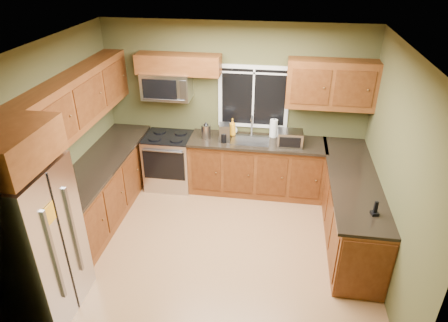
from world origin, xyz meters
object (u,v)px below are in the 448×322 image
(cordless_phone, at_px, (375,211))
(coffee_maker, at_px, (224,133))
(range, at_px, (170,161))
(kettle, at_px, (206,131))
(soap_bottle_c, at_px, (233,129))
(refrigerator, at_px, (33,243))
(toaster_oven, at_px, (290,138))
(soap_bottle_a, at_px, (232,127))
(microwave, at_px, (167,86))
(paper_towel_roll, at_px, (274,128))
(soap_bottle_b, at_px, (277,131))

(cordless_phone, bearing_deg, coffee_maker, 139.68)
(range, xyz_separation_m, kettle, (0.64, -0.01, 0.60))
(range, height_order, soap_bottle_c, soap_bottle_c)
(refrigerator, xyz_separation_m, kettle, (1.33, 2.76, 0.17))
(kettle, bearing_deg, toaster_oven, -3.33)
(refrigerator, bearing_deg, soap_bottle_a, 59.37)
(refrigerator, bearing_deg, range, 76.03)
(microwave, height_order, paper_towel_roll, microwave)
(microwave, relative_size, kettle, 2.78)
(toaster_oven, bearing_deg, soap_bottle_a, 165.54)
(refrigerator, distance_m, range, 2.89)
(soap_bottle_a, xyz_separation_m, soap_bottle_c, (0.01, 0.08, -0.06))
(toaster_oven, height_order, soap_bottle_a, soap_bottle_a)
(coffee_maker, height_order, kettle, coffee_maker)
(paper_towel_roll, height_order, soap_bottle_c, paper_towel_roll)
(refrigerator, distance_m, soap_bottle_c, 3.47)
(kettle, distance_m, soap_bottle_c, 0.47)
(refrigerator, height_order, cordless_phone, refrigerator)
(range, distance_m, paper_towel_roll, 1.82)
(microwave, xyz_separation_m, kettle, (0.64, -0.14, -0.66))
(cordless_phone, bearing_deg, refrigerator, -164.37)
(kettle, bearing_deg, microwave, 167.52)
(soap_bottle_b, bearing_deg, soap_bottle_c, 180.00)
(coffee_maker, xyz_separation_m, cordless_phone, (2.00, -1.70, -0.07))
(toaster_oven, xyz_separation_m, soap_bottle_b, (-0.22, 0.31, -0.03))
(soap_bottle_b, relative_size, cordless_phone, 1.04)
(range, relative_size, cordless_phone, 5.24)
(range, bearing_deg, soap_bottle_c, 12.38)
(coffee_maker, height_order, soap_bottle_c, coffee_maker)
(coffee_maker, bearing_deg, toaster_oven, -1.56)
(range, relative_size, paper_towel_roll, 2.95)
(toaster_oven, bearing_deg, coffee_maker, 178.44)
(range, bearing_deg, refrigerator, -103.97)
(toaster_oven, xyz_separation_m, soap_bottle_c, (-0.92, 0.31, -0.03))
(microwave, xyz_separation_m, soap_bottle_a, (1.04, 0.02, -0.65))
(microwave, bearing_deg, refrigerator, -103.34)
(range, relative_size, soap_bottle_b, 5.03)
(coffee_maker, height_order, soap_bottle_a, soap_bottle_a)
(coffee_maker, xyz_separation_m, paper_towel_roll, (0.76, 0.27, 0.02))
(refrigerator, relative_size, microwave, 2.37)
(soap_bottle_b, bearing_deg, toaster_oven, -55.50)
(range, xyz_separation_m, coffee_maker, (0.94, -0.06, 0.60))
(kettle, relative_size, soap_bottle_c, 1.61)
(range, distance_m, soap_bottle_c, 1.21)
(toaster_oven, distance_m, paper_towel_roll, 0.40)
(range, distance_m, soap_bottle_b, 1.85)
(toaster_oven, distance_m, kettle, 1.33)
(cordless_phone, bearing_deg, soap_bottle_a, 134.90)
(range, relative_size, kettle, 3.43)
(kettle, relative_size, cordless_phone, 1.53)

